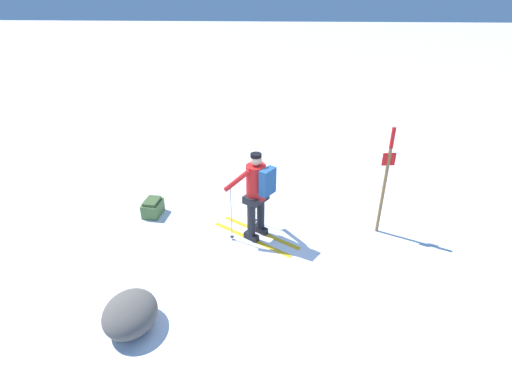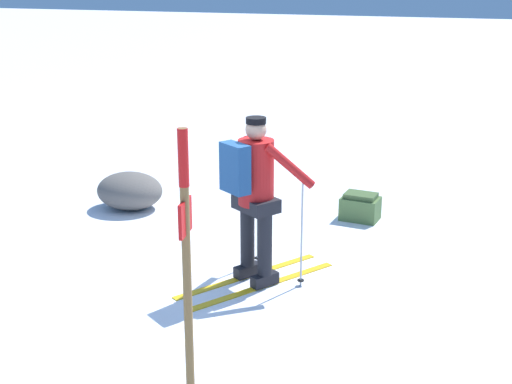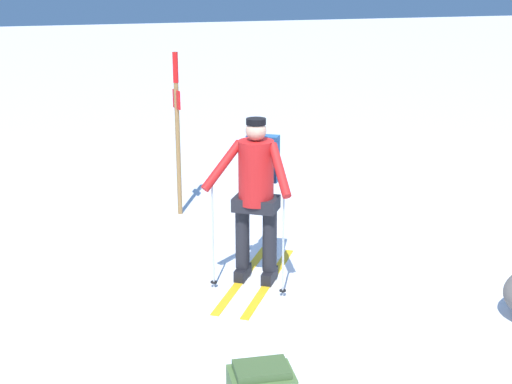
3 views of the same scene
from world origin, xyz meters
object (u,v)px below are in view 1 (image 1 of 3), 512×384
at_px(skier, 257,191).
at_px(dropped_backpack, 153,208).
at_px(trail_marker, 386,173).
at_px(rock_boulder, 130,313).

bearing_deg(skier, dropped_backpack, 72.51).
bearing_deg(trail_marker, skier, 97.23).
height_order(skier, trail_marker, trail_marker).
relative_size(skier, rock_boulder, 1.93).
xyz_separation_m(dropped_backpack, rock_boulder, (-3.05, -0.53, 0.08)).
bearing_deg(rock_boulder, skier, -36.13).
bearing_deg(rock_boulder, trail_marker, -57.10).
xyz_separation_m(trail_marker, rock_boulder, (-2.64, 4.09, -1.04)).
distance_m(trail_marker, rock_boulder, 4.98).
xyz_separation_m(skier, dropped_backpack, (0.70, 2.24, -0.85)).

